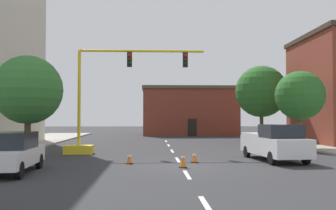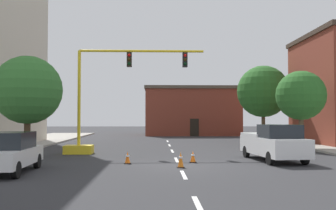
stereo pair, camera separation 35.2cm
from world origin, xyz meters
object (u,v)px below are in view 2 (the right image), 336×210
(tree_left_near, at_px, (28,90))
(sedan_white_mid_left, at_px, (8,152))
(tree_right_far, at_px, (263,91))
(pickup_truck_white, at_px, (273,143))
(traffic_signal_gantry, at_px, (97,119))
(traffic_cone_roadside_b, at_px, (181,160))
(traffic_cone_roadside_c, at_px, (193,157))
(tree_right_mid, at_px, (301,96))
(traffic_cone_roadside_a, at_px, (128,158))

(tree_left_near, bearing_deg, sedan_white_mid_left, -78.88)
(tree_right_far, relative_size, pickup_truck_white, 1.35)
(tree_left_near, xyz_separation_m, sedan_white_mid_left, (1.13, -5.75, -3.06))
(tree_right_far, height_order, pickup_truck_white, tree_right_far)
(tree_right_far, height_order, sedan_white_mid_left, tree_right_far)
(traffic_signal_gantry, distance_m, tree_left_near, 4.83)
(traffic_signal_gantry, height_order, traffic_cone_roadside_b, traffic_signal_gantry)
(pickup_truck_white, bearing_deg, tree_left_near, 173.25)
(pickup_truck_white, xyz_separation_m, traffic_cone_roadside_c, (-4.48, -0.65, -0.67))
(sedan_white_mid_left, bearing_deg, tree_right_mid, 33.14)
(sedan_white_mid_left, xyz_separation_m, traffic_cone_roadside_b, (7.48, 1.48, -0.52))
(traffic_cone_roadside_a, xyz_separation_m, traffic_cone_roadside_c, (3.39, 0.36, 0.00))
(tree_right_mid, height_order, sedan_white_mid_left, tree_right_mid)
(traffic_cone_roadside_c, bearing_deg, pickup_truck_white, 8.31)
(tree_left_near, relative_size, traffic_cone_roadside_c, 9.50)
(tree_left_near, distance_m, sedan_white_mid_left, 6.61)
(tree_left_near, xyz_separation_m, traffic_cone_roadside_a, (5.99, -2.65, -3.65))
(tree_right_far, xyz_separation_m, tree_right_mid, (0.02, -9.74, -0.96))
(traffic_signal_gantry, bearing_deg, traffic_cone_roadside_c, -41.05)
(pickup_truck_white, xyz_separation_m, sedan_white_mid_left, (-12.72, -4.11, -0.09))
(tree_right_mid, xyz_separation_m, sedan_white_mid_left, (-16.95, -11.07, -3.08))
(traffic_cone_roadside_b, bearing_deg, tree_right_far, 63.95)
(tree_right_mid, relative_size, traffic_cone_roadside_a, 9.30)
(pickup_truck_white, bearing_deg, traffic_cone_roadside_c, -171.69)
(tree_right_mid, bearing_deg, traffic_signal_gantry, -170.03)
(pickup_truck_white, bearing_deg, traffic_cone_roadside_a, -172.65)
(tree_right_far, bearing_deg, tree_right_mid, -89.87)
(tree_right_mid, bearing_deg, traffic_cone_roadside_a, -146.60)
(tree_left_near, bearing_deg, traffic_cone_roadside_a, -23.90)
(sedan_white_mid_left, bearing_deg, tree_right_far, 50.87)
(traffic_cone_roadside_a, bearing_deg, tree_left_near, 156.10)
(traffic_signal_gantry, bearing_deg, tree_right_mid, 9.97)
(tree_left_near, distance_m, traffic_cone_roadside_b, 10.25)
(sedan_white_mid_left, bearing_deg, traffic_cone_roadside_a, 32.48)
(traffic_cone_roadside_c, bearing_deg, tree_left_near, 166.26)
(traffic_cone_roadside_b, bearing_deg, traffic_cone_roadside_a, 148.41)
(sedan_white_mid_left, relative_size, traffic_cone_roadside_a, 7.34)
(tree_right_mid, relative_size, traffic_cone_roadside_b, 7.66)
(traffic_cone_roadside_a, relative_size, traffic_cone_roadside_b, 0.82)
(tree_right_far, distance_m, traffic_cone_roadside_c, 19.95)
(traffic_cone_roadside_a, bearing_deg, traffic_signal_gantry, 114.07)
(traffic_signal_gantry, bearing_deg, pickup_truck_white, -23.20)
(tree_left_near, relative_size, traffic_cone_roadside_b, 7.85)
(traffic_cone_roadside_b, xyz_separation_m, traffic_cone_roadside_c, (0.77, 1.97, -0.07))
(traffic_cone_roadside_b, distance_m, traffic_cone_roadside_c, 2.12)
(traffic_signal_gantry, height_order, traffic_cone_roadside_c, traffic_signal_gantry)
(tree_left_near, distance_m, traffic_cone_roadside_c, 10.32)
(tree_right_far, relative_size, traffic_cone_roadside_a, 12.03)
(tree_left_near, xyz_separation_m, tree_right_mid, (18.08, 5.32, 0.02))
(traffic_signal_gantry, bearing_deg, traffic_cone_roadside_b, -54.36)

